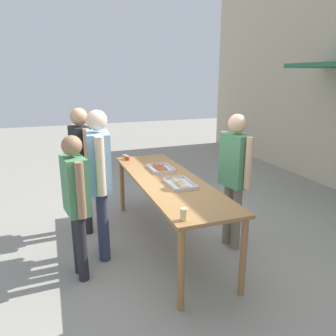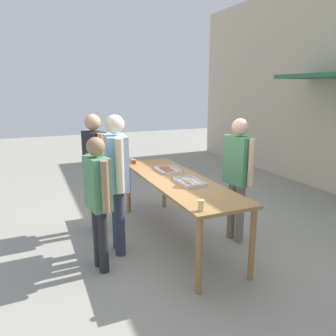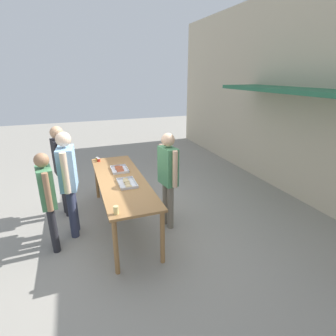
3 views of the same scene
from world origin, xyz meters
TOP-DOWN VIEW (x-y plane):
  - ground_plane at (0.00, 0.00)m, footprint 24.00×24.00m
  - building_facade_back at (0.00, 3.98)m, footprint 12.00×1.11m
  - serving_table at (0.00, 0.00)m, footprint 2.74×0.81m
  - food_tray_sausages at (-0.46, 0.05)m, footprint 0.44×0.31m
  - food_tray_buns at (0.28, 0.05)m, footprint 0.47×0.29m
  - condiment_jar_mustard at (-1.23, -0.29)m, footprint 0.07×0.07m
  - condiment_jar_ketchup at (-1.14, -0.27)m, footprint 0.07×0.07m
  - beer_cup at (1.23, -0.29)m, footprint 0.07×0.07m
  - person_server_behind_table at (0.36, 0.77)m, footprint 0.56×0.28m
  - person_customer_holding_hotdog at (-0.75, -1.01)m, footprint 0.55×0.30m
  - person_customer_with_cup at (0.38, -1.19)m, footprint 0.56×0.27m
  - person_customer_waiting_in_line at (0.03, -0.88)m, footprint 0.66×0.30m

SIDE VIEW (x-z plane):
  - ground_plane at x=0.00m, z-range 0.00..0.00m
  - serving_table at x=0.00m, z-range 0.37..1.29m
  - food_tray_sausages at x=-0.46m, z-range 0.91..0.96m
  - food_tray_buns at x=0.28m, z-range 0.91..0.97m
  - condiment_jar_mustard at x=-1.23m, z-range 0.92..0.99m
  - condiment_jar_ketchup at x=-1.14m, z-range 0.92..0.99m
  - person_customer_with_cup at x=0.38m, z-range 0.16..1.80m
  - beer_cup at x=1.23m, z-range 0.92..1.04m
  - person_server_behind_table at x=0.36m, z-range 0.18..1.96m
  - person_customer_holding_hotdog at x=-0.75m, z-range 0.19..2.00m
  - person_customer_waiting_in_line at x=0.03m, z-range 0.18..2.03m
  - building_facade_back at x=0.00m, z-range 0.01..4.51m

